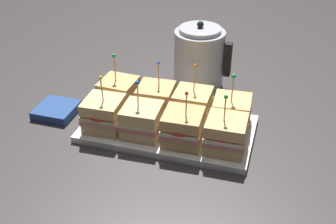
% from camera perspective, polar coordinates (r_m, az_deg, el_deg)
% --- Properties ---
extents(ground_plane, '(6.00, 6.00, 0.00)m').
position_cam_1_polar(ground_plane, '(1.10, 0.00, -2.68)').
color(ground_plane, '#383333').
extents(serving_platter, '(0.44, 0.24, 0.02)m').
position_cam_1_polar(serving_platter, '(1.09, 0.00, -2.29)').
color(serving_platter, white).
rests_on(serving_platter, ground_plane).
extents(sandwich_front_far_left, '(0.10, 0.10, 0.15)m').
position_cam_1_polar(sandwich_front_far_left, '(1.07, -8.66, -0.26)').
color(sandwich_front_far_left, '#DBB77A').
rests_on(sandwich_front_far_left, serving_platter).
extents(sandwich_front_center_left, '(0.10, 0.10, 0.15)m').
position_cam_1_polar(sandwich_front_center_left, '(1.04, -3.53, -1.13)').
color(sandwich_front_center_left, '#DBB77A').
rests_on(sandwich_front_center_left, serving_platter).
extents(sandwich_front_center_right, '(0.10, 0.10, 0.15)m').
position_cam_1_polar(sandwich_front_center_right, '(1.01, 2.03, -2.14)').
color(sandwich_front_center_right, tan).
rests_on(sandwich_front_center_right, serving_platter).
extents(sandwich_front_far_right, '(0.10, 0.10, 0.15)m').
position_cam_1_polar(sandwich_front_far_right, '(1.00, 7.83, -3.04)').
color(sandwich_front_far_right, tan).
rests_on(sandwich_front_far_right, serving_platter).
extents(sandwich_back_far_left, '(0.10, 0.10, 0.16)m').
position_cam_1_polar(sandwich_back_far_left, '(1.16, -6.67, 2.46)').
color(sandwich_back_far_left, tan).
rests_on(sandwich_back_far_left, serving_platter).
extents(sandwich_back_center_left, '(0.10, 0.10, 0.15)m').
position_cam_1_polar(sandwich_back_center_left, '(1.12, -1.65, 1.62)').
color(sandwich_back_center_left, tan).
rests_on(sandwich_back_center_left, serving_platter).
extents(sandwich_back_center_right, '(0.10, 0.10, 0.16)m').
position_cam_1_polar(sandwich_back_center_right, '(1.10, 3.35, 0.89)').
color(sandwich_back_center_right, tan).
rests_on(sandwich_back_center_right, serving_platter).
extents(sandwich_back_far_right, '(0.10, 0.10, 0.15)m').
position_cam_1_polar(sandwich_back_far_right, '(1.08, 8.60, -0.03)').
color(sandwich_back_far_right, tan).
rests_on(sandwich_back_far_right, serving_platter).
extents(kettle_steel, '(0.17, 0.15, 0.20)m').
position_cam_1_polar(kettle_steel, '(1.29, 4.27, 7.41)').
color(kettle_steel, '#B7BABF').
rests_on(kettle_steel, ground_plane).
extents(napkin_stack, '(0.11, 0.11, 0.02)m').
position_cam_1_polar(napkin_stack, '(1.21, -14.85, 0.25)').
color(napkin_stack, navy).
rests_on(napkin_stack, ground_plane).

